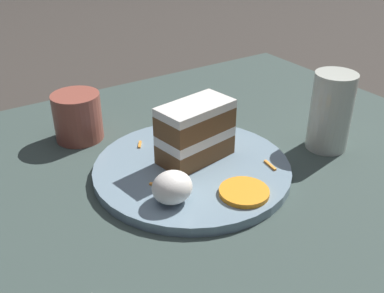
# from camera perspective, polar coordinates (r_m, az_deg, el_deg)

# --- Properties ---
(ground_plane) EXTENTS (6.00, 6.00, 0.00)m
(ground_plane) POSITION_cam_1_polar(r_m,az_deg,el_deg) (0.63, -1.30, -9.12)
(ground_plane) COLOR #38332D
(ground_plane) RESTS_ON ground
(dining_table) EXTENTS (1.06, 0.86, 0.03)m
(dining_table) POSITION_cam_1_polar(r_m,az_deg,el_deg) (0.62, -1.32, -7.91)
(dining_table) COLOR #384742
(dining_table) RESTS_ON ground
(plate) EXTENTS (0.29, 0.29, 0.01)m
(plate) POSITION_cam_1_polar(r_m,az_deg,el_deg) (0.66, 0.00, -2.88)
(plate) COLOR gray
(plate) RESTS_ON dining_table
(cake_slice) EXTENTS (0.12, 0.08, 0.09)m
(cake_slice) POSITION_cam_1_polar(r_m,az_deg,el_deg) (0.65, 0.43, 1.89)
(cake_slice) COLOR brown
(cake_slice) RESTS_ON plate
(cream_dollop) EXTENTS (0.05, 0.05, 0.04)m
(cream_dollop) POSITION_cam_1_polar(r_m,az_deg,el_deg) (0.57, -2.53, -5.20)
(cream_dollop) COLOR white
(cream_dollop) RESTS_ON plate
(orange_garnish) EXTENTS (0.07, 0.07, 0.01)m
(orange_garnish) POSITION_cam_1_polar(r_m,az_deg,el_deg) (0.60, 6.63, -5.76)
(orange_garnish) COLOR orange
(orange_garnish) RESTS_ON plate
(carrot_shreds_scatter) EXTENTS (0.18, 0.18, 0.00)m
(carrot_shreds_scatter) POSITION_cam_1_polar(r_m,az_deg,el_deg) (0.65, -0.22, -2.53)
(carrot_shreds_scatter) COLOR orange
(carrot_shreds_scatter) RESTS_ON plate
(drinking_glass) EXTENTS (0.07, 0.07, 0.13)m
(drinking_glass) POSITION_cam_1_polar(r_m,az_deg,el_deg) (0.74, 17.12, 3.64)
(drinking_glass) COLOR beige
(drinking_glass) RESTS_ON dining_table
(coffee_mug) EXTENTS (0.08, 0.08, 0.08)m
(coffee_mug) POSITION_cam_1_polar(r_m,az_deg,el_deg) (0.77, -14.34, 3.91)
(coffee_mug) COLOR #994C3D
(coffee_mug) RESTS_ON dining_table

